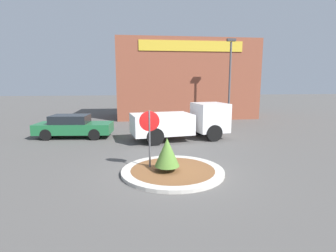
{
  "coord_description": "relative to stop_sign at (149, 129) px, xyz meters",
  "views": [
    {
      "loc": [
        -1.33,
        -9.59,
        3.48
      ],
      "look_at": [
        0.19,
        3.11,
        1.31
      ],
      "focal_mm": 28.0,
      "sensor_mm": 36.0,
      "label": 1
    }
  ],
  "objects": [
    {
      "name": "stop_sign",
      "position": [
        0.0,
        0.0,
        0.0
      ],
      "size": [
        0.79,
        0.07,
        2.39
      ],
      "color": "#4C4C51",
      "rests_on": "ground_plane"
    },
    {
      "name": "light_pole",
      "position": [
        7.07,
        10.79,
        2.31
      ],
      "size": [
        0.7,
        0.3,
        6.85
      ],
      "color": "#4C4C51",
      "rests_on": "ground_plane"
    },
    {
      "name": "ground_plane",
      "position": [
        0.86,
        -0.43,
        -1.67
      ],
      "size": [
        120.0,
        120.0,
        0.0
      ],
      "primitive_type": "plane",
      "color": "#514F4C"
    },
    {
      "name": "parked_sedan_green",
      "position": [
        -4.45,
        6.77,
        -0.94
      ],
      "size": [
        4.78,
        2.17,
        1.43
      ],
      "rotation": [
        0.0,
        0.0,
        -0.09
      ],
      "color": "#1E6638",
      "rests_on": "ground_plane"
    },
    {
      "name": "storefront_building",
      "position": [
        4.37,
        16.2,
        2.02
      ],
      "size": [
        13.13,
        6.07,
        7.37
      ],
      "color": "brown",
      "rests_on": "ground_plane"
    },
    {
      "name": "utility_truck",
      "position": [
        2.27,
        5.39,
        -0.56
      ],
      "size": [
        6.05,
        3.07,
        2.17
      ],
      "rotation": [
        0.0,
        0.0,
        0.17
      ],
      "color": "white",
      "rests_on": "ground_plane"
    },
    {
      "name": "island_shrub",
      "position": [
        0.62,
        -0.59,
        -0.79
      ],
      "size": [
        0.94,
        0.94,
        1.28
      ],
      "color": "brown",
      "rests_on": "traffic_island"
    },
    {
      "name": "traffic_island",
      "position": [
        0.86,
        -0.43,
        -1.6
      ],
      "size": [
        3.96,
        3.96,
        0.13
      ],
      "color": "#BCB7AD",
      "rests_on": "ground_plane"
    }
  ]
}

